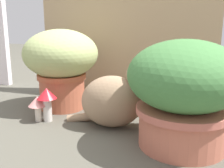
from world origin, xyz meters
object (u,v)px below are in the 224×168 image
object	(u,v)px
leafy_planter	(185,90)
cat	(116,99)
grass_planter	(61,62)
mushroom_ornament_red	(47,98)
mushroom_ornament_pink	(38,103)

from	to	relation	value
leafy_planter	cat	xyz separation A→B (m)	(-0.28, 0.10, -0.09)
leafy_planter	cat	bearing A→B (deg)	159.87
grass_planter	mushroom_ornament_red	size ratio (longest dim) A/B	2.62
mushroom_ornament_pink	mushroom_ornament_red	xyz separation A→B (m)	(0.04, 0.02, 0.02)
grass_planter	mushroom_ornament_pink	size ratio (longest dim) A/B	3.45
grass_planter	mushroom_ornament_red	xyz separation A→B (m)	(0.02, -0.19, -0.13)
cat	mushroom_ornament_pink	distance (m)	0.35
leafy_planter	mushroom_ornament_pink	bearing A→B (deg)	174.98
grass_planter	cat	bearing A→B (deg)	-25.52
leafy_planter	cat	world-z (taller)	leafy_planter
cat	mushroom_ornament_red	xyz separation A→B (m)	(-0.31, -0.03, -0.02)
cat	mushroom_ornament_red	distance (m)	0.31
grass_planter	leafy_planter	bearing A→B (deg)	-23.13
grass_planter	mushroom_ornament_pink	world-z (taller)	grass_planter
grass_planter	mushroom_ornament_pink	bearing A→B (deg)	-94.26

